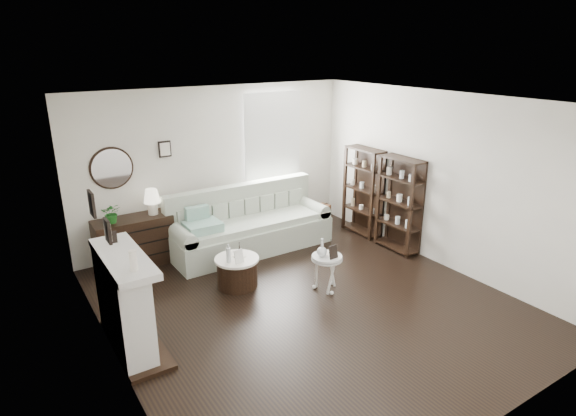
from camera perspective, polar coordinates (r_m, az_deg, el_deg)
room at (r=8.66m, az=-3.98°, el=7.19°), size 5.50×5.50×5.50m
fireplace at (r=5.85m, az=-18.72°, el=-10.92°), size 0.50×1.40×1.84m
shelf_unit_far at (r=8.85m, az=8.91°, el=1.95°), size 0.30×0.80×1.60m
shelf_unit_near at (r=8.24m, az=13.05°, el=0.40°), size 0.30×0.80×1.60m
sofa at (r=8.27m, az=-4.66°, el=-2.41°), size 2.74×0.95×1.07m
quilt at (r=7.70m, az=-10.09°, el=-2.17°), size 0.56×0.46×0.14m
suitcase at (r=9.07m, az=3.19°, el=-1.28°), size 0.70×0.35×0.45m
dresser at (r=7.97m, az=-17.76°, el=-3.82°), size 1.18×0.51×0.79m
table_lamp at (r=7.85m, az=-15.79°, el=0.72°), size 0.33×0.33×0.41m
potted_plant at (r=7.68m, az=-20.17°, el=-0.57°), size 0.34×0.32×0.31m
drum_table at (r=7.05m, az=-6.04°, el=-7.53°), size 0.64×0.64×0.44m
pedestal_table at (r=6.82m, az=4.63°, el=-6.01°), size 0.44×0.44×0.53m
eiffel_drum at (r=6.98m, az=-5.78°, el=-4.94°), size 0.12×0.12×0.19m
bottle_drum at (r=6.77m, az=-7.07°, el=-5.37°), size 0.06×0.06×0.27m
card_frame_drum at (r=6.76m, az=-5.84°, el=-5.73°), size 0.15×0.09×0.19m
eiffel_ped at (r=6.83m, az=5.09°, el=-4.65°), size 0.12×0.12×0.20m
flask_ped at (r=6.72m, az=4.05°, el=-4.72°), size 0.14×0.14×0.27m
card_frame_ped at (r=6.69m, az=5.39°, el=-5.22°), size 0.14×0.06×0.19m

